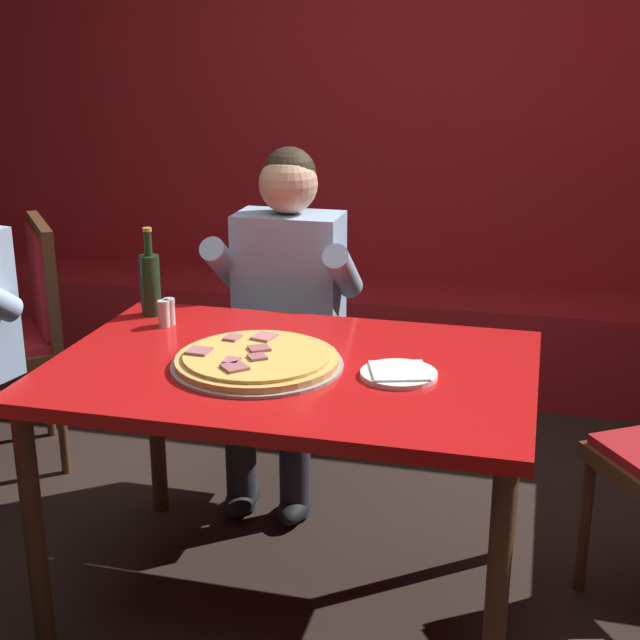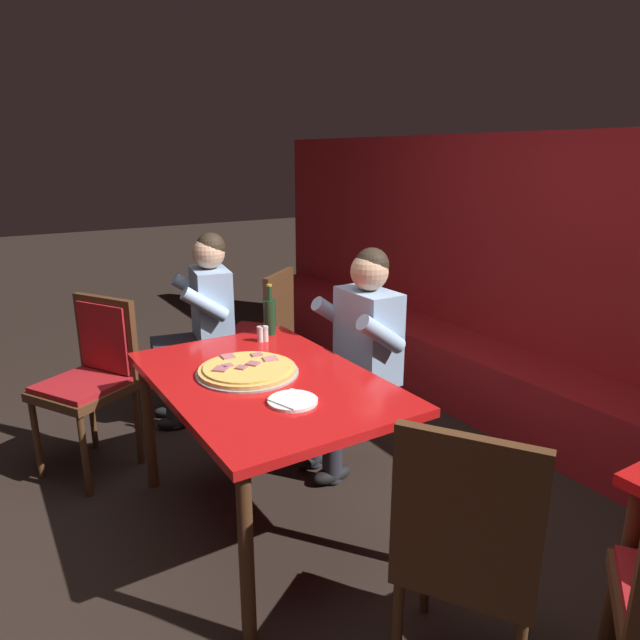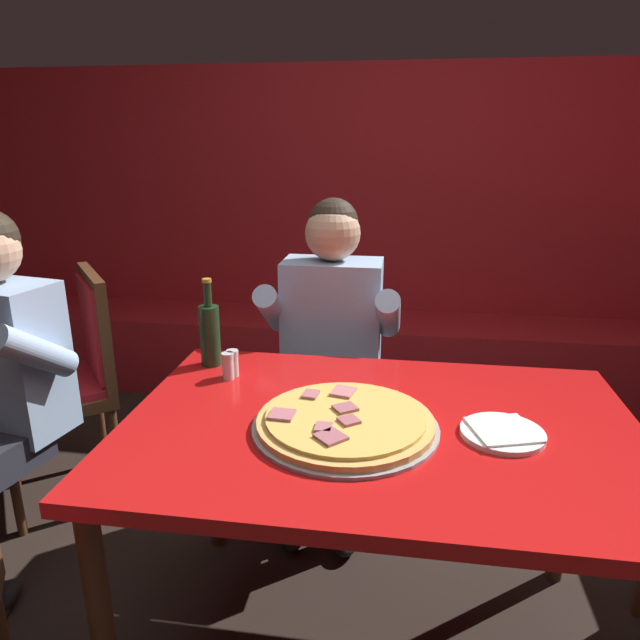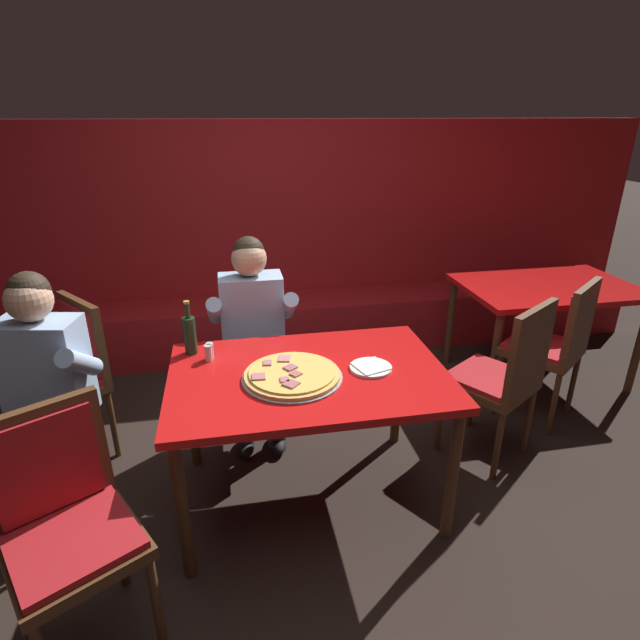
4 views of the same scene
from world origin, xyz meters
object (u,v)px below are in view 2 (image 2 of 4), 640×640
Objects in this scene: pizza at (247,370)px; dining_chair_side_aisle at (93,371)px; dining_chair_near_right at (469,541)px; dining_chair_by_booth at (264,327)px; shaker_parmesan at (260,335)px; shaker_black_pepper at (265,334)px; main_dining_table at (265,393)px; plate_white_paper at (293,401)px; diner_standing_companion at (200,319)px; beer_bottle at (270,316)px; diner_seated_blue_shirt at (355,351)px.

pizza is 0.49× the size of dining_chair_side_aisle.
dining_chair_by_booth is (-2.46, 0.51, -0.01)m from dining_chair_near_right.
dining_chair_side_aisle is (-0.92, -0.53, -0.20)m from pizza.
dining_chair_side_aisle reaches higher than dining_chair_by_booth.
shaker_black_pepper is at bearing 73.00° from shaker_parmesan.
main_dining_table is 0.54m from shaker_parmesan.
diner_standing_companion is (-1.59, 0.19, -0.07)m from plate_white_paper.
beer_bottle reaches higher than plate_white_paper.
diner_standing_companion reaches higher than dining_chair_side_aisle.
diner_seated_blue_shirt reaches higher than shaker_black_pepper.
shaker_black_pepper is 0.07× the size of diner_seated_blue_shirt.
diner_seated_blue_shirt reaches higher than dining_chair_by_booth.
shaker_parmesan is at bearing -49.73° from beer_bottle.
diner_seated_blue_shirt is (0.35, 0.35, -0.17)m from beer_bottle.
main_dining_table is at bearing -7.13° from diner_standing_companion.
plate_white_paper is 0.21× the size of dining_chair_side_aisle.
shaker_black_pepper and shaker_parmesan have the same top height.
diner_standing_companion reaches higher than shaker_black_pepper.
diner_seated_blue_shirt is at bearing 60.40° from shaker_black_pepper.
plate_white_paper is 0.16× the size of diner_seated_blue_shirt.
shaker_parmesan reaches higher than main_dining_table.
pizza is 0.74m from diner_seated_blue_shirt.
beer_bottle is 0.15m from shaker_black_pepper.
plate_white_paper is 0.95m from beer_bottle.
shaker_black_pepper reaches higher than plate_white_paper.
main_dining_table is 1.39× the size of dining_chair_by_booth.
dining_chair_by_booth reaches higher than shaker_black_pepper.
diner_standing_companion reaches higher than main_dining_table.
diner_standing_companion is at bearing -87.94° from dining_chair_by_booth.
shaker_parmesan is 0.09× the size of dining_chair_near_right.
diner_seated_blue_shirt reaches higher than dining_chair_near_right.
dining_chair_near_right is 1.02× the size of dining_chair_side_aisle.
shaker_parmesan is (0.09, -0.11, -0.07)m from beer_bottle.
beer_bottle is (-0.48, 0.37, 0.09)m from pizza.
beer_bottle reaches higher than dining_chair_by_booth.
main_dining_table is at bearing -26.30° from dining_chair_by_booth.
diner_standing_companion is at bearing -176.05° from shaker_parmesan.
dining_chair_side_aisle is at bearing -115.53° from beer_bottle.
dining_chair_by_booth is at bearing 157.43° from plate_white_paper.
diner_standing_companion is at bearing 110.58° from dining_chair_side_aisle.
beer_bottle is 1.04m from dining_chair_side_aisle.
beer_bottle is 0.30× the size of dining_chair_by_booth.
dining_chair_side_aisle is 1.26m from dining_chair_by_booth.
dining_chair_side_aisle is (-0.43, -0.90, -0.29)m from beer_bottle.
diner_seated_blue_shirt is 1.08m from dining_chair_by_booth.
dining_chair_by_booth is (-0.30, 1.22, -0.02)m from dining_chair_side_aisle.
main_dining_table is 6.45× the size of plate_white_paper.
beer_bottle is (-0.57, 0.32, 0.19)m from main_dining_table.
beer_bottle is 0.29× the size of dining_chair_near_right.
diner_seated_blue_shirt is at bearing 1.77° from dining_chair_by_booth.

